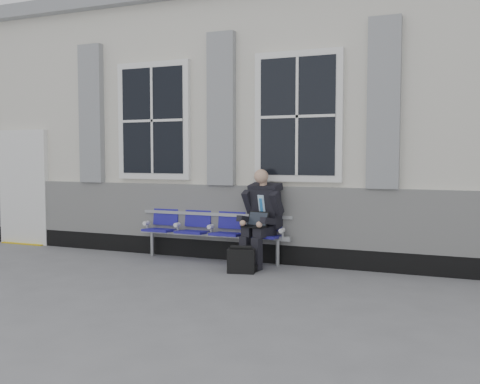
% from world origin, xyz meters
% --- Properties ---
extents(ground, '(70.00, 70.00, 0.00)m').
position_xyz_m(ground, '(0.00, 0.00, 0.00)').
color(ground, slate).
rests_on(ground, ground).
extents(station_building, '(14.40, 4.40, 4.49)m').
position_xyz_m(station_building, '(-0.02, 3.47, 2.22)').
color(station_building, beige).
rests_on(station_building, ground).
extents(bench, '(2.60, 0.47, 0.91)m').
position_xyz_m(bench, '(-1.01, 1.32, 0.55)').
color(bench, '#9EA0A3').
rests_on(bench, ground).
extents(businessman, '(0.64, 0.86, 1.47)m').
position_xyz_m(businessman, '(-0.13, 1.19, 0.79)').
color(businessman, black).
rests_on(businessman, ground).
extents(briefcase, '(0.41, 0.25, 0.40)m').
position_xyz_m(briefcase, '(-0.23, 0.63, 0.18)').
color(briefcase, black).
rests_on(briefcase, ground).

